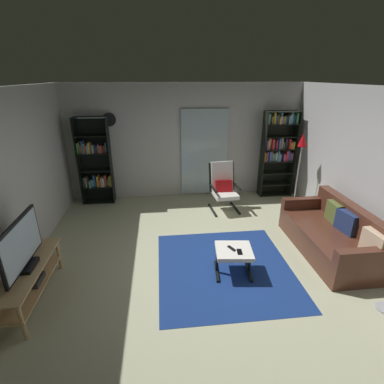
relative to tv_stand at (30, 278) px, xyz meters
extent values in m
plane|color=#B2B491|center=(2.31, 0.47, -0.33)|extent=(7.02, 7.02, 0.00)
cube|color=beige|center=(2.31, 3.37, 0.97)|extent=(5.60, 0.06, 2.60)
cube|color=beige|center=(5.01, 0.47, 0.97)|extent=(0.06, 6.00, 2.60)
cube|color=silver|center=(2.76, 3.31, 0.72)|extent=(1.10, 0.01, 2.00)
cube|color=navy|center=(2.63, 0.36, -0.33)|extent=(2.01, 2.11, 0.01)
cube|color=tan|center=(0.00, 0.00, 0.16)|extent=(0.40, 1.38, 0.02)
cube|color=tan|center=(0.00, 0.00, -0.11)|extent=(0.36, 1.32, 0.02)
cylinder|color=tan|center=(0.15, -0.65, -0.09)|extent=(0.05, 0.05, 0.48)
cylinder|color=tan|center=(0.15, 0.64, -0.09)|extent=(0.05, 0.05, 0.48)
cylinder|color=tan|center=(-0.15, 0.64, -0.09)|extent=(0.05, 0.05, 0.48)
cube|color=#28282D|center=(0.00, 0.03, -0.06)|extent=(0.24, 0.28, 0.07)
cube|color=black|center=(0.00, 0.00, 0.19)|extent=(0.20, 0.32, 0.05)
cube|color=black|center=(0.00, 0.00, 0.52)|extent=(0.04, 1.00, 0.60)
cube|color=silver|center=(0.02, 0.00, 0.52)|extent=(0.01, 0.94, 0.54)
cube|color=black|center=(-0.06, 3.13, 0.63)|extent=(0.02, 0.30, 1.93)
cube|color=black|center=(0.62, 3.13, 0.63)|extent=(0.02, 0.30, 1.93)
cube|color=black|center=(0.28, 3.27, 0.63)|extent=(0.70, 0.02, 1.93)
cube|color=black|center=(0.28, 3.13, -0.32)|extent=(0.67, 0.28, 0.02)
cube|color=black|center=(0.28, 3.13, 0.05)|extent=(0.67, 0.28, 0.02)
cube|color=black|center=(0.28, 3.13, 0.44)|extent=(0.67, 0.28, 0.02)
cube|color=black|center=(0.28, 3.13, 0.83)|extent=(0.67, 0.28, 0.02)
cube|color=black|center=(0.28, 3.13, 1.21)|extent=(0.67, 0.28, 0.02)
cube|color=black|center=(0.28, 3.13, 1.58)|extent=(0.67, 0.28, 0.02)
cube|color=#2E2B29|center=(-0.03, 3.14, 0.16)|extent=(0.02, 0.12, 0.20)
cube|color=#3658AC|center=(0.00, 3.13, 0.17)|extent=(0.02, 0.12, 0.22)
cube|color=#A6953E|center=(0.05, 3.12, 0.17)|extent=(0.03, 0.15, 0.22)
cube|color=#2F1730|center=(0.09, 3.13, 0.16)|extent=(0.02, 0.15, 0.20)
cube|color=teal|center=(0.13, 3.11, 0.14)|extent=(0.04, 0.23, 0.15)
cube|color=teal|center=(0.18, 3.12, 0.14)|extent=(0.04, 0.14, 0.16)
cube|color=#2D5DA7|center=(0.22, 3.12, 0.19)|extent=(0.04, 0.11, 0.25)
cube|color=brown|center=(0.27, 3.14, 0.15)|extent=(0.02, 0.14, 0.18)
cube|color=gold|center=(0.30, 3.14, 0.18)|extent=(0.04, 0.20, 0.24)
cube|color=red|center=(0.34, 3.14, 0.15)|extent=(0.02, 0.22, 0.17)
cube|color=beige|center=(0.38, 3.13, 0.17)|extent=(0.03, 0.22, 0.21)
cube|color=beige|center=(0.43, 3.13, 0.17)|extent=(0.04, 0.22, 0.21)
cube|color=#D43739|center=(0.47, 3.12, 0.19)|extent=(0.03, 0.15, 0.26)
cube|color=teal|center=(0.51, 3.14, 0.14)|extent=(0.04, 0.12, 0.15)
cube|color=olive|center=(0.55, 3.14, 0.17)|extent=(0.03, 0.20, 0.22)
cube|color=gold|center=(0.59, 3.13, 0.19)|extent=(0.02, 0.19, 0.26)
cube|color=#337F3F|center=(-0.02, 3.12, 0.95)|extent=(0.03, 0.18, 0.23)
cube|color=brown|center=(0.01, 3.12, 0.97)|extent=(0.03, 0.12, 0.26)
cube|color=orange|center=(0.04, 3.14, 0.92)|extent=(0.03, 0.14, 0.18)
cube|color=#3758A2|center=(0.07, 3.14, 0.97)|extent=(0.02, 0.22, 0.27)
cube|color=#5D9C93|center=(0.11, 3.11, 0.95)|extent=(0.02, 0.16, 0.22)
cube|color=red|center=(0.14, 3.13, 0.93)|extent=(0.02, 0.24, 0.19)
cube|color=#579C91|center=(0.17, 3.12, 0.93)|extent=(0.03, 0.21, 0.19)
cube|color=gold|center=(0.21, 3.12, 0.95)|extent=(0.03, 0.17, 0.24)
cube|color=brown|center=(0.24, 3.12, 0.95)|extent=(0.02, 0.15, 0.23)
cube|color=beige|center=(0.28, 3.11, 0.92)|extent=(0.03, 0.13, 0.17)
cube|color=#3461B3|center=(0.32, 3.15, 0.92)|extent=(0.03, 0.11, 0.16)
cube|color=#1D2726|center=(0.36, 3.14, 0.91)|extent=(0.04, 0.16, 0.16)
cube|color=#9F3E82|center=(0.40, 3.13, 0.93)|extent=(0.03, 0.15, 0.20)
cube|color=brown|center=(0.44, 3.14, 0.92)|extent=(0.04, 0.21, 0.17)
cube|color=red|center=(0.47, 3.12, 0.91)|extent=(0.02, 0.15, 0.15)
cube|color=brown|center=(0.52, 3.14, 0.91)|extent=(0.04, 0.11, 0.16)
cube|color=#3F64A9|center=(0.56, 3.12, 0.95)|extent=(0.03, 0.10, 0.22)
cube|color=black|center=(4.10, 3.10, 0.67)|extent=(0.02, 0.30, 2.01)
cube|color=black|center=(4.85, 3.10, 0.67)|extent=(0.02, 0.30, 2.01)
cube|color=black|center=(4.47, 3.25, 0.67)|extent=(0.77, 0.02, 2.01)
cube|color=black|center=(4.47, 3.10, -0.32)|extent=(0.74, 0.28, 0.02)
cube|color=black|center=(4.47, 3.10, -0.04)|extent=(0.74, 0.28, 0.02)
cube|color=black|center=(4.47, 3.10, 0.24)|extent=(0.74, 0.28, 0.02)
cube|color=black|center=(4.47, 3.10, 0.53)|extent=(0.74, 0.28, 0.02)
cube|color=black|center=(4.47, 3.10, 0.81)|extent=(0.74, 0.28, 0.02)
cube|color=black|center=(4.47, 3.10, 1.10)|extent=(0.74, 0.28, 0.02)
cube|color=black|center=(4.47, 3.10, 1.39)|extent=(0.74, 0.28, 0.02)
cube|color=black|center=(4.47, 3.10, 1.66)|extent=(0.74, 0.28, 0.02)
cube|color=yellow|center=(4.13, 3.09, 0.65)|extent=(0.02, 0.14, 0.22)
cube|color=orange|center=(4.16, 3.10, 0.64)|extent=(0.02, 0.18, 0.20)
cube|color=#9B4284|center=(4.19, 3.11, 0.66)|extent=(0.02, 0.23, 0.24)
cube|color=brown|center=(4.22, 3.11, 0.63)|extent=(0.03, 0.12, 0.18)
cube|color=#335CB7|center=(4.26, 3.09, 0.65)|extent=(0.04, 0.18, 0.23)
cube|color=brown|center=(4.30, 3.11, 0.66)|extent=(0.04, 0.17, 0.24)
cube|color=#5B9D92|center=(4.34, 3.10, 0.63)|extent=(0.02, 0.13, 0.19)
cube|color=teal|center=(4.38, 3.09, 0.62)|extent=(0.03, 0.12, 0.17)
cube|color=beige|center=(4.41, 3.11, 0.64)|extent=(0.03, 0.19, 0.22)
cube|color=teal|center=(4.46, 3.09, 0.66)|extent=(0.03, 0.22, 0.24)
cube|color=teal|center=(4.50, 3.10, 0.62)|extent=(0.04, 0.21, 0.17)
cube|color=#2F2B2B|center=(4.55, 3.12, 0.62)|extent=(0.04, 0.11, 0.17)
cube|color=#8E3B8F|center=(4.59, 3.09, 0.63)|extent=(0.03, 0.22, 0.18)
cube|color=red|center=(4.62, 3.10, 0.61)|extent=(0.03, 0.20, 0.16)
cube|color=#C93239|center=(4.67, 3.11, 0.66)|extent=(0.04, 0.21, 0.24)
cube|color=#3C63A5|center=(4.72, 3.11, 0.65)|extent=(0.04, 0.15, 0.23)
cube|color=#874185|center=(4.77, 3.09, 0.63)|extent=(0.04, 0.14, 0.18)
cube|color=#C0B3AF|center=(4.81, 3.11, 0.63)|extent=(0.02, 0.15, 0.19)
cube|color=#578B9D|center=(4.13, 3.12, 0.95)|extent=(0.02, 0.18, 0.25)
cube|color=#984888|center=(4.17, 3.09, 0.93)|extent=(0.03, 0.17, 0.21)
cube|color=beige|center=(4.20, 3.11, 0.94)|extent=(0.02, 0.19, 0.24)
cube|color=orange|center=(4.25, 3.12, 0.95)|extent=(0.04, 0.11, 0.26)
cube|color=red|center=(4.30, 3.11, 0.94)|extent=(0.04, 0.19, 0.23)
cube|color=#1E2728|center=(4.35, 3.11, 0.93)|extent=(0.04, 0.16, 0.21)
cube|color=#C83A39|center=(4.39, 3.09, 0.92)|extent=(0.03, 0.16, 0.20)
cube|color=#973C89|center=(4.42, 3.12, 0.93)|extent=(0.02, 0.11, 0.22)
cube|color=#305AAB|center=(4.45, 3.10, 0.94)|extent=(0.04, 0.20, 0.24)
cube|color=red|center=(4.50, 3.09, 0.93)|extent=(0.03, 0.12, 0.20)
cube|color=beige|center=(4.53, 3.11, 0.95)|extent=(0.03, 0.11, 0.25)
cube|color=green|center=(4.58, 3.11, 0.90)|extent=(0.03, 0.15, 0.16)
cube|color=#231D2D|center=(4.62, 3.10, 0.94)|extent=(0.04, 0.16, 0.24)
cube|color=brown|center=(4.66, 3.12, 0.92)|extent=(0.02, 0.12, 0.19)
cube|color=#C03134|center=(4.69, 3.09, 0.94)|extent=(0.04, 0.18, 0.23)
cube|color=orange|center=(4.75, 3.10, 0.90)|extent=(0.04, 0.19, 0.15)
cube|color=#A79C32|center=(4.79, 3.11, 0.91)|extent=(0.04, 0.24, 0.17)
cube|color=teal|center=(4.14, 3.11, 1.51)|extent=(0.04, 0.22, 0.23)
cube|color=#2B1D20|center=(4.19, 3.12, 1.51)|extent=(0.03, 0.15, 0.23)
cube|color=#A89A3E|center=(4.23, 3.11, 1.48)|extent=(0.03, 0.15, 0.17)
cube|color=gold|center=(4.28, 3.10, 1.52)|extent=(0.04, 0.16, 0.25)
cube|color=#944486|center=(4.31, 3.11, 1.49)|extent=(0.02, 0.15, 0.18)
cube|color=#549D90|center=(4.36, 3.10, 1.50)|extent=(0.03, 0.11, 0.20)
cube|color=gold|center=(4.40, 3.09, 1.48)|extent=(0.03, 0.23, 0.17)
cube|color=#589098|center=(4.43, 3.09, 1.52)|extent=(0.02, 0.18, 0.24)
cube|color=#9B4393|center=(4.47, 3.12, 1.48)|extent=(0.04, 0.20, 0.16)
cube|color=#939F2C|center=(4.51, 3.12, 1.48)|extent=(0.03, 0.20, 0.17)
cube|color=#5A9F9A|center=(4.56, 3.12, 1.48)|extent=(0.04, 0.10, 0.16)
cube|color=#5D8BA3|center=(4.61, 3.11, 1.48)|extent=(0.04, 0.24, 0.17)
cube|color=#BCB09E|center=(4.65, 3.12, 1.50)|extent=(0.03, 0.18, 0.20)
cube|color=#599591|center=(4.69, 3.12, 1.52)|extent=(0.04, 0.17, 0.25)
cube|color=#2C60B3|center=(4.74, 3.10, 1.49)|extent=(0.04, 0.12, 0.18)
cube|color=#3B8146|center=(4.79, 3.10, 1.51)|extent=(0.03, 0.23, 0.24)
cube|color=#502A1D|center=(4.42, 0.61, -0.13)|extent=(0.89, 1.88, 0.40)
cube|color=#502A1D|center=(4.77, 0.61, 0.27)|extent=(0.18, 1.88, 0.41)
cube|color=#502A1D|center=(4.42, -0.25, 0.17)|extent=(0.89, 0.14, 0.20)
cube|color=#502A1D|center=(4.42, 1.48, 0.17)|extent=(0.89, 0.14, 0.20)
cube|color=#55622D|center=(4.64, 0.89, 0.24)|extent=(0.16, 0.39, 0.34)
cube|color=navy|center=(4.64, 0.56, 0.24)|extent=(0.20, 0.40, 0.34)
cube|color=beige|center=(4.64, -0.07, 0.24)|extent=(0.17, 0.39, 0.34)
cube|color=black|center=(3.32, 2.39, -0.31)|extent=(0.09, 0.60, 0.04)
cube|color=black|center=(3.30, 2.65, 0.35)|extent=(0.06, 0.18, 0.63)
cube|color=black|center=(3.32, 2.41, 0.21)|extent=(0.09, 0.52, 0.03)
cube|color=black|center=(2.80, 2.34, -0.31)|extent=(0.09, 0.60, 0.04)
cube|color=black|center=(2.78, 2.60, 0.35)|extent=(0.06, 0.18, 0.63)
cube|color=black|center=(2.80, 2.36, 0.21)|extent=(0.09, 0.52, 0.03)
cube|color=white|center=(3.06, 2.35, 0.05)|extent=(0.52, 0.56, 0.08)
cube|color=white|center=(3.04, 2.61, 0.39)|extent=(0.49, 0.23, 0.60)
cube|color=red|center=(3.05, 2.45, 0.17)|extent=(0.36, 0.20, 0.34)
cube|color=white|center=(2.73, 0.24, 0.04)|extent=(0.57, 0.53, 0.06)
cube|color=black|center=(2.49, 0.27, -0.31)|extent=(0.09, 0.48, 0.04)
cube|color=black|center=(2.49, 0.27, -0.14)|extent=(0.04, 0.04, 0.35)
cube|color=black|center=(2.97, 0.22, -0.31)|extent=(0.09, 0.48, 0.04)
cube|color=black|center=(2.97, 0.22, -0.14)|extent=(0.04, 0.04, 0.35)
cube|color=black|center=(2.70, 0.26, 0.08)|extent=(0.10, 0.15, 0.02)
cube|color=black|center=(2.79, 0.16, 0.08)|extent=(0.08, 0.15, 0.01)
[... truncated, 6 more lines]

